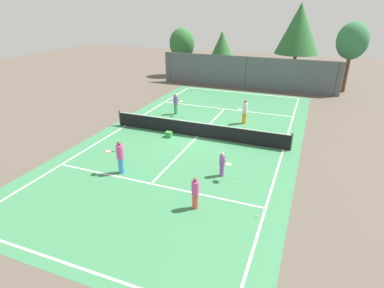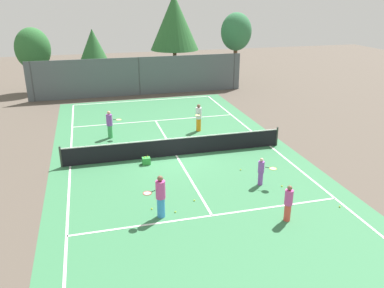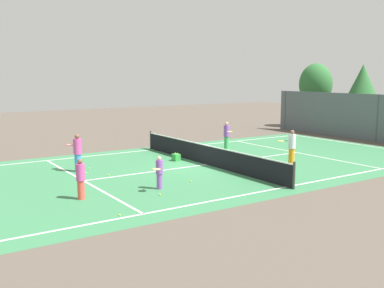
# 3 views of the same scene
# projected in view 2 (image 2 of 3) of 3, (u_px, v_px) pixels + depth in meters

# --- Properties ---
(ground_plane) EXTENTS (80.00, 80.00, 0.00)m
(ground_plane) POSITION_uv_depth(u_px,v_px,m) (176.00, 155.00, 21.41)
(ground_plane) COLOR brown
(court_surface) EXTENTS (13.00, 25.00, 0.01)m
(court_surface) POSITION_uv_depth(u_px,v_px,m) (176.00, 155.00, 21.41)
(court_surface) COLOR #387A4C
(court_surface) RESTS_ON ground_plane
(tennis_net) EXTENTS (11.90, 0.10, 1.10)m
(tennis_net) POSITION_uv_depth(u_px,v_px,m) (176.00, 147.00, 21.23)
(tennis_net) COLOR #333833
(tennis_net) RESTS_ON ground_plane
(perimeter_fence) EXTENTS (18.00, 0.12, 3.20)m
(perimeter_fence) POSITION_uv_depth(u_px,v_px,m) (139.00, 76.00, 33.48)
(perimeter_fence) COLOR #515B60
(perimeter_fence) RESTS_ON ground_plane
(tree_0) EXTENTS (2.84, 2.59, 6.55)m
(tree_0) POSITION_uv_depth(u_px,v_px,m) (236.00, 32.00, 36.44)
(tree_0) COLOR brown
(tree_0) RESTS_ON ground_plane
(tree_1) EXTENTS (4.64, 4.64, 8.15)m
(tree_1) POSITION_uv_depth(u_px,v_px,m) (174.00, 22.00, 37.78)
(tree_1) COLOR brown
(tree_1) RESTS_ON ground_plane
(tree_2) EXTENTS (2.97, 2.63, 5.49)m
(tree_2) POSITION_uv_depth(u_px,v_px,m) (33.00, 49.00, 33.91)
(tree_2) COLOR brown
(tree_2) RESTS_ON ground_plane
(tree_3) EXTENTS (2.61, 2.61, 5.30)m
(tree_3) POSITION_uv_depth(u_px,v_px,m) (93.00, 47.00, 34.63)
(tree_3) COLOR brown
(tree_3) RESTS_ON ground_plane
(player_0) EXTENTS (0.62, 0.94, 1.74)m
(player_0) POSITION_uv_depth(u_px,v_px,m) (199.00, 117.00, 24.89)
(player_0) COLOR orange
(player_0) RESTS_ON ground_plane
(player_1) EXTENTS (0.93, 0.59, 1.67)m
(player_1) POSITION_uv_depth(u_px,v_px,m) (110.00, 124.00, 23.73)
(player_1) COLOR #3FA559
(player_1) RESTS_ON ground_plane
(player_2) EXTENTS (0.95, 0.63, 1.77)m
(player_2) POSITION_uv_depth(u_px,v_px,m) (160.00, 196.00, 15.25)
(player_2) COLOR #388CD8
(player_2) RESTS_ON ground_plane
(player_3) EXTENTS (0.32, 0.32, 1.49)m
(player_3) POSITION_uv_depth(u_px,v_px,m) (288.00, 203.00, 15.06)
(player_3) COLOR #E54C3F
(player_3) RESTS_ON ground_plane
(player_4) EXTENTS (0.78, 0.72, 1.31)m
(player_4) POSITION_uv_depth(u_px,v_px,m) (261.00, 171.00, 17.92)
(player_4) COLOR purple
(player_4) RESTS_ON ground_plane
(ball_crate) EXTENTS (0.41, 0.31, 0.43)m
(ball_crate) POSITION_uv_depth(u_px,v_px,m) (146.00, 161.00, 20.27)
(ball_crate) COLOR green
(ball_crate) RESTS_ON ground_plane
(tennis_ball_0) EXTENTS (0.07, 0.07, 0.07)m
(tennis_ball_0) POSITION_uv_depth(u_px,v_px,m) (241.00, 170.00, 19.61)
(tennis_ball_0) COLOR #CCE533
(tennis_ball_0) RESTS_ON ground_plane
(tennis_ball_1) EXTENTS (0.07, 0.07, 0.07)m
(tennis_ball_1) POSITION_uv_depth(u_px,v_px,m) (282.00, 186.00, 17.95)
(tennis_ball_1) COLOR #CCE533
(tennis_ball_1) RESTS_ON ground_plane
(tennis_ball_2) EXTENTS (0.07, 0.07, 0.07)m
(tennis_ball_2) POSITION_uv_depth(u_px,v_px,m) (152.00, 209.00, 16.07)
(tennis_ball_2) COLOR #CCE533
(tennis_ball_2) RESTS_ON ground_plane
(tennis_ball_3) EXTENTS (0.07, 0.07, 0.07)m
(tennis_ball_3) POSITION_uv_depth(u_px,v_px,m) (175.00, 212.00, 15.85)
(tennis_ball_3) COLOR #CCE533
(tennis_ball_3) RESTS_ON ground_plane
(tennis_ball_4) EXTENTS (0.07, 0.07, 0.07)m
(tennis_ball_4) POSITION_uv_depth(u_px,v_px,m) (262.00, 142.00, 23.26)
(tennis_ball_4) COLOR #CCE533
(tennis_ball_4) RESTS_ON ground_plane
(tennis_ball_5) EXTENTS (0.07, 0.07, 0.07)m
(tennis_ball_5) POSITION_uv_depth(u_px,v_px,m) (340.00, 207.00, 16.24)
(tennis_ball_5) COLOR #CCE533
(tennis_ball_5) RESTS_ON ground_plane
(tennis_ball_6) EXTENTS (0.07, 0.07, 0.07)m
(tennis_ball_6) POSITION_uv_depth(u_px,v_px,m) (194.00, 200.00, 16.72)
(tennis_ball_6) COLOR #CCE533
(tennis_ball_6) RESTS_ON ground_plane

